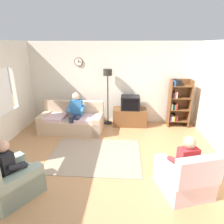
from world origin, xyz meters
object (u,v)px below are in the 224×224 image
at_px(person_on_couch, 76,111).
at_px(person_in_left_armchair, 11,164).
at_px(tv_stand, 130,117).
at_px(person_in_right_armchair, 184,160).
at_px(tv, 130,103).
at_px(floor_lamp, 108,82).
at_px(armchair_near_window, 9,182).
at_px(couch, 72,121).
at_px(armchair_near_bookshelf, 185,178).
at_px(bookshelf, 178,102).

bearing_deg(person_on_couch, person_in_left_armchair, -100.36).
xyz_separation_m(tv_stand, person_on_couch, (-1.64, -0.70, 0.41)).
bearing_deg(person_in_right_armchair, tv, 107.22).
relative_size(floor_lamp, armchair_near_window, 1.58).
height_order(tv_stand, person_on_couch, person_on_couch).
distance_m(couch, armchair_near_window, 2.88).
xyz_separation_m(person_in_left_armchair, person_in_right_armchair, (3.06, 0.35, 0.00)).
bearing_deg(couch, person_in_left_armchair, -96.42).
bearing_deg(person_on_couch, armchair_near_bookshelf, -42.88).
distance_m(tv, bookshelf, 1.54).
bearing_deg(person_in_right_armchair, tv_stand, 107.09).
bearing_deg(tv, couch, -162.63).
height_order(tv_stand, armchair_near_window, armchair_near_window).
height_order(floor_lamp, armchair_near_bookshelf, floor_lamp).
bearing_deg(tv, bookshelf, 3.59).
bearing_deg(person_on_couch, floor_lamp, 41.84).
xyz_separation_m(tv, person_on_couch, (-1.64, -0.68, -0.09)).
xyz_separation_m(tv, armchair_near_window, (-2.17, -3.43, -0.50)).
bearing_deg(tv, person_in_left_armchair, -122.41).
bearing_deg(tv_stand, person_on_couch, -156.80).
bearing_deg(armchair_near_window, tv, 57.60).
xyz_separation_m(person_on_couch, person_in_right_armchair, (2.57, -2.32, -0.09)).
bearing_deg(person_in_left_armchair, person_in_right_armchair, 6.52).
bearing_deg(person_in_left_armchair, person_on_couch, 79.64).
relative_size(couch, person_in_left_armchair, 1.71).
bearing_deg(person_on_couch, tv_stand, 23.20).
relative_size(tv, person_in_left_armchair, 0.54).
xyz_separation_m(tv, person_in_right_armchair, (0.93, -3.00, -0.19)).
distance_m(floor_lamp, person_on_couch, 1.42).
height_order(couch, person_on_couch, person_on_couch).
height_order(tv_stand, person_in_left_armchair, person_in_left_armchair).
relative_size(bookshelf, person_in_right_armchair, 1.40).
relative_size(tv, bookshelf, 0.38).
bearing_deg(armchair_near_window, bookshelf, 43.48).
distance_m(tv_stand, bookshelf, 1.63).
distance_m(armchair_near_bookshelf, person_in_left_armchair, 3.11).
height_order(person_in_left_armchair, person_in_right_armchair, same).
bearing_deg(armchair_near_bookshelf, couch, 137.72).
height_order(tv, armchair_near_window, tv).
bearing_deg(armchair_near_bookshelf, tv, 107.21).
height_order(person_on_couch, person_in_right_armchair, person_on_couch).
relative_size(floor_lamp, armchair_near_bookshelf, 1.72).
bearing_deg(person_in_left_armchair, tv, 57.59).
xyz_separation_m(person_on_couch, person_in_left_armchair, (-0.49, -2.67, -0.09)).
relative_size(tv_stand, armchair_near_bookshelf, 1.02).
bearing_deg(couch, tv, 17.37).
xyz_separation_m(tv, bookshelf, (1.54, 0.10, 0.02)).
xyz_separation_m(armchair_near_bookshelf, person_in_right_armchair, (-0.03, 0.09, 0.32)).
height_order(bookshelf, armchair_near_bookshelf, bookshelf).
bearing_deg(bookshelf, person_in_right_armchair, -101.16).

